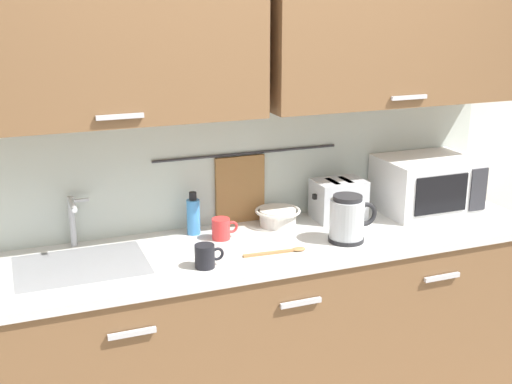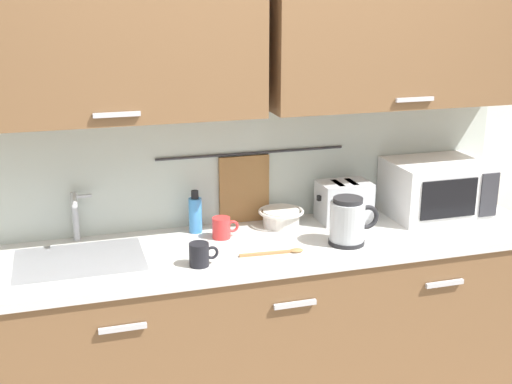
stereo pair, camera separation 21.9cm
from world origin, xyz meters
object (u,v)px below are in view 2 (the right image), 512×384
object	(u,v)px
microwave	(436,188)
dish_soap_bottle	(195,214)
toaster	(344,201)
electric_kettle	(348,221)
wooden_spoon	(280,252)
mixing_bowl	(281,216)
mug_near_sink	(222,228)
mug_by_kettle	(200,254)

from	to	relation	value
microwave	dish_soap_bottle	bearing A→B (deg)	175.37
dish_soap_bottle	toaster	xyz separation A→B (m)	(0.71, -0.05, 0.01)
electric_kettle	dish_soap_bottle	size ratio (longest dim) A/B	1.16
microwave	electric_kettle	world-z (taller)	microwave
microwave	toaster	size ratio (longest dim) A/B	1.80
wooden_spoon	mixing_bowl	bearing A→B (deg)	70.26
microwave	mixing_bowl	size ratio (longest dim) A/B	2.15
mug_near_sink	electric_kettle	bearing A→B (deg)	-23.70
mug_by_kettle	toaster	bearing A→B (deg)	23.50
microwave	mixing_bowl	world-z (taller)	microwave
toaster	electric_kettle	bearing A→B (deg)	-110.51
microwave	mug_near_sink	distance (m)	1.08
microwave	dish_soap_bottle	world-z (taller)	microwave
microwave	mug_near_sink	xyz separation A→B (m)	(-1.07, -0.01, -0.09)
electric_kettle	dish_soap_bottle	distance (m)	0.69
toaster	mug_by_kettle	xyz separation A→B (m)	(-0.77, -0.33, -0.05)
dish_soap_bottle	toaster	distance (m)	0.71
microwave	mixing_bowl	distance (m)	0.78
mug_near_sink	mug_by_kettle	xyz separation A→B (m)	(-0.16, -0.27, 0.00)
dish_soap_bottle	wooden_spoon	xyz separation A→B (m)	(0.28, -0.35, -0.08)
microwave	wooden_spoon	size ratio (longest dim) A/B	1.66
electric_kettle	mixing_bowl	bearing A→B (deg)	124.05
microwave	dish_soap_bottle	size ratio (longest dim) A/B	2.35
dish_soap_bottle	toaster	size ratio (longest dim) A/B	0.77
mug_near_sink	mixing_bowl	size ratio (longest dim) A/B	0.56
microwave	toaster	xyz separation A→B (m)	(-0.46, 0.05, -0.04)
toaster	mug_by_kettle	distance (m)	0.84
mixing_bowl	dish_soap_bottle	bearing A→B (deg)	175.73
mug_near_sink	mixing_bowl	bearing A→B (deg)	14.46
dish_soap_bottle	mug_near_sink	size ratio (longest dim) A/B	1.63
dish_soap_bottle	mug_near_sink	world-z (taller)	dish_soap_bottle
dish_soap_bottle	mixing_bowl	distance (m)	0.40
dish_soap_bottle	wooden_spoon	bearing A→B (deg)	-51.32
mug_near_sink	mug_by_kettle	size ratio (longest dim) A/B	1.00
microwave	dish_soap_bottle	xyz separation A→B (m)	(-1.17, 0.09, -0.05)
mug_near_sink	toaster	size ratio (longest dim) A/B	0.47
mixing_bowl	toaster	size ratio (longest dim) A/B	0.84
dish_soap_bottle	mug_by_kettle	distance (m)	0.39
electric_kettle	mug_by_kettle	size ratio (longest dim) A/B	1.89
microwave	electric_kettle	size ratio (longest dim) A/B	2.03
microwave	wooden_spoon	bearing A→B (deg)	-163.73
electric_kettle	mixing_bowl	size ratio (longest dim) A/B	1.06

